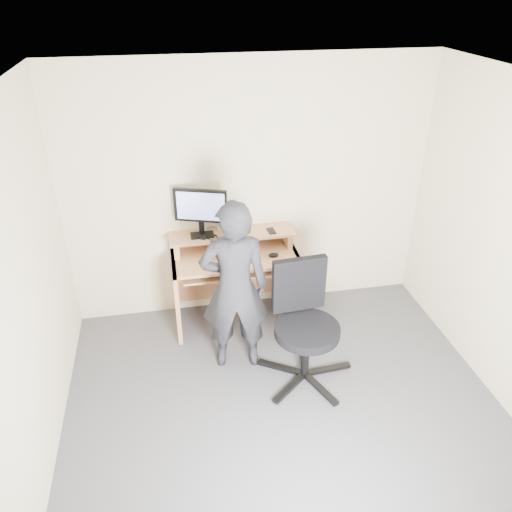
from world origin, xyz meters
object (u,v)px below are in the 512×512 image
object	(u,v)px
desk	(234,269)
office_chair	(304,320)
person	(234,288)
monitor	(201,209)

from	to	relation	value
desk	office_chair	bearing A→B (deg)	-64.76
office_chair	person	world-z (taller)	person
monitor	office_chair	xyz separation A→B (m)	(0.73, -1.00, -0.63)
person	desk	bearing A→B (deg)	-92.36
desk	person	world-z (taller)	person
monitor	person	xyz separation A→B (m)	(0.19, -0.76, -0.40)
office_chair	person	xyz separation A→B (m)	(-0.54, 0.24, 0.23)
desk	monitor	distance (m)	0.71
monitor	person	size ratio (longest dim) A/B	0.30
monitor	desk	bearing A→B (deg)	6.98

